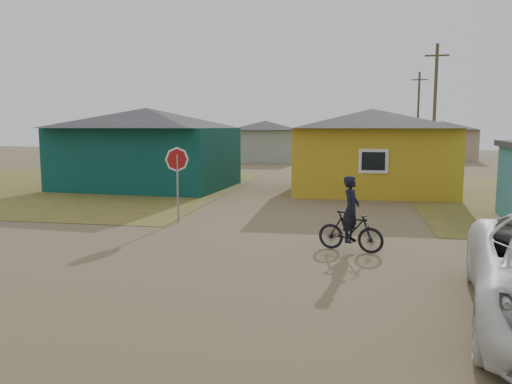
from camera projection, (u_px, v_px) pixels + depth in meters
ground at (272, 271)px, 10.61m from camera, size 120.00×120.00×0.00m
grass_nw at (45, 186)px, 25.89m from camera, size 20.00×18.00×0.00m
house_teal at (147, 147)px, 25.08m from camera, size 8.93×7.08×4.00m
house_yellow at (371, 149)px, 23.52m from camera, size 7.72×6.76×3.90m
house_pale_west at (265, 140)px, 44.60m from camera, size 7.04×6.15×3.60m
house_beige_east at (442, 139)px, 47.45m from camera, size 6.95×6.05×3.60m
house_pale_north at (215, 138)px, 57.79m from camera, size 6.28×5.81×3.40m
utility_pole_near at (435, 109)px, 30.28m from camera, size 1.40×0.20×8.00m
utility_pole_far at (418, 115)px, 45.68m from camera, size 1.40×0.20×8.00m
stop_sign at (177, 167)px, 15.86m from camera, size 0.76×0.29×2.42m
cyclist at (351, 224)px, 12.27m from camera, size 1.72×0.94×1.87m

